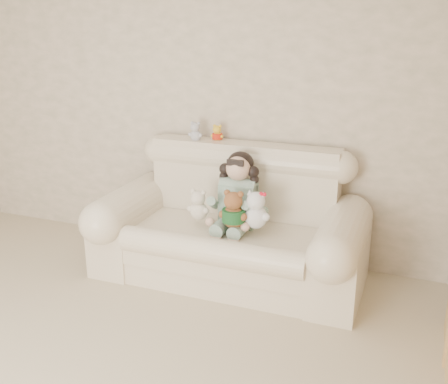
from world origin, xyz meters
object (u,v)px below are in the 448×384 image
at_px(seated_child, 238,189).
at_px(cream_teddy, 199,202).
at_px(sofa, 229,217).
at_px(white_cat, 256,206).
at_px(brown_teddy, 234,206).

distance_m(seated_child, cream_teddy, 0.33).
height_order(sofa, cream_teddy, sofa).
distance_m(sofa, white_cat, 0.32).
height_order(sofa, white_cat, sofa).
relative_size(sofa, cream_teddy, 7.29).
bearing_deg(seated_child, sofa, -124.09).
distance_m(sofa, seated_child, 0.23).
bearing_deg(sofa, brown_teddy, -58.16).
xyz_separation_m(brown_teddy, cream_teddy, (-0.31, 0.06, -0.03)).
distance_m(seated_child, brown_teddy, 0.25).
xyz_separation_m(sofa, white_cat, (0.26, -0.10, 0.16)).
xyz_separation_m(seated_child, white_cat, (0.20, -0.18, -0.05)).
height_order(seated_child, cream_teddy, seated_child).
relative_size(sofa, brown_teddy, 6.08).
bearing_deg(cream_teddy, white_cat, 2.19).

